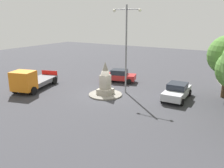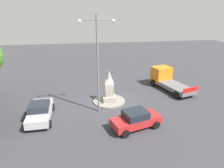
# 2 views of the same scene
# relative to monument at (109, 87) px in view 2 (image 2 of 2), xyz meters

# --- Properties ---
(ground_plane) EXTENTS (80.00, 80.00, 0.00)m
(ground_plane) POSITION_rel_monument_xyz_m (0.00, 0.00, -1.57)
(ground_plane) COLOR #38383D
(traffic_island) EXTENTS (3.29, 3.29, 0.13)m
(traffic_island) POSITION_rel_monument_xyz_m (0.00, 0.00, -1.51)
(traffic_island) COLOR gray
(traffic_island) RESTS_ON ground
(monument) EXTENTS (1.31, 1.31, 3.22)m
(monument) POSITION_rel_monument_xyz_m (0.00, 0.00, 0.00)
(monument) COLOR #9E9687
(monument) RESTS_ON traffic_island
(streetlamp) EXTENTS (2.97, 0.28, 8.58)m
(streetlamp) POSITION_rel_monument_xyz_m (1.25, 1.87, 3.54)
(streetlamp) COLOR slate
(streetlamp) RESTS_ON ground
(car_silver_parked_left) EXTENTS (2.09, 4.43, 1.52)m
(car_silver_parked_left) POSITION_rel_monument_xyz_m (6.34, 2.52, -0.80)
(car_silver_parked_left) COLOR #B7BABF
(car_silver_parked_left) RESTS_ON ground
(car_red_approaching) EXTENTS (4.23, 2.74, 1.50)m
(car_red_approaching) POSITION_rel_monument_xyz_m (-1.37, 5.12, -0.81)
(car_red_approaching) COLOR #B22323
(car_red_approaching) RESTS_ON ground
(truck_orange_parked_right) EXTENTS (3.64, 6.16, 2.32)m
(truck_orange_parked_right) POSITION_rel_monument_xyz_m (-7.45, -2.77, -0.51)
(truck_orange_parked_right) COLOR orange
(truck_orange_parked_right) RESTS_ON ground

